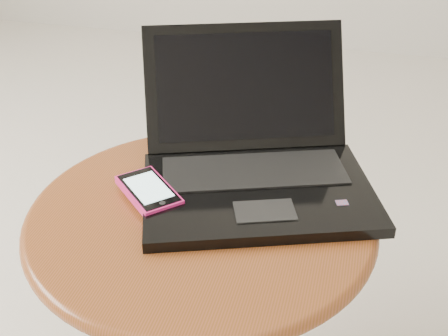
# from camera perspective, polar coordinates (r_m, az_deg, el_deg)

# --- Properties ---
(table) EXTENTS (0.56, 0.56, 0.45)m
(table) POSITION_cam_1_polar(r_m,az_deg,el_deg) (1.00, -2.17, -8.61)
(table) COLOR #52281A
(table) RESTS_ON ground
(laptop) EXTENTS (0.47, 0.48, 0.22)m
(laptop) POSITION_cam_1_polar(r_m,az_deg,el_deg) (1.00, 2.95, 0.85)
(laptop) COLOR black
(laptop) RESTS_ON table
(phone_black) EXTENTS (0.13, 0.14, 0.01)m
(phone_black) POSITION_cam_1_polar(r_m,az_deg,el_deg) (0.99, -6.38, -2.06)
(phone_black) COLOR black
(phone_black) RESTS_ON table
(phone_pink) EXTENTS (0.14, 0.14, 0.02)m
(phone_pink) POSITION_cam_1_polar(r_m,az_deg,el_deg) (0.96, -7.35, -2.25)
(phone_pink) COLOR #F2237F
(phone_pink) RESTS_ON phone_black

